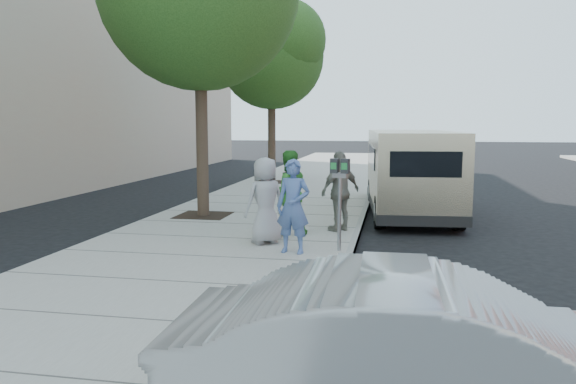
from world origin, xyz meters
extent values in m
plane|color=black|center=(0.00, 0.00, 0.00)|extent=(120.00, 120.00, 0.00)
cube|color=gray|center=(-1.00, 0.00, 0.07)|extent=(5.00, 60.00, 0.15)
cube|color=gray|center=(1.44, 0.00, 0.07)|extent=(0.12, 60.00, 0.16)
cube|color=black|center=(-2.30, 2.40, 0.15)|extent=(1.20, 1.20, 0.01)
cylinder|color=#38281E|center=(-2.30, 2.40, 2.13)|extent=(0.28, 0.28, 3.96)
cube|color=black|center=(-2.30, 10.00, 0.15)|extent=(1.20, 1.20, 0.01)
cylinder|color=#38281E|center=(-2.30, 10.00, 1.91)|extent=(0.28, 0.28, 3.52)
sphere|color=#1E4517|center=(-2.30, 10.00, 4.71)|extent=(3.80, 3.80, 3.80)
sphere|color=#1E4517|center=(-1.70, 9.60, 5.21)|extent=(2.85, 2.85, 2.85)
sphere|color=#1E4517|center=(-2.80, 10.50, 5.01)|extent=(2.66, 2.66, 2.66)
cylinder|color=gray|center=(1.25, -0.67, 0.78)|extent=(0.06, 0.06, 1.27)
cube|color=gray|center=(1.25, -0.67, 1.46)|extent=(0.26, 0.13, 0.09)
cube|color=#2D2D30|center=(1.16, -0.64, 1.62)|extent=(0.16, 0.14, 0.25)
cube|color=#2D2D30|center=(1.34, -0.69, 1.62)|extent=(0.16, 0.14, 0.25)
cube|color=#C4B18D|center=(2.57, 4.20, 1.17)|extent=(2.38, 5.39, 1.93)
cube|color=#C4B18D|center=(2.33, 7.05, 0.69)|extent=(1.83, 0.68, 0.83)
cube|color=black|center=(2.79, 1.57, 1.51)|extent=(1.45, 0.14, 0.53)
cylinder|color=black|center=(1.57, 5.85, 0.37)|extent=(0.31, 0.76, 0.74)
cylinder|color=black|center=(3.27, 6.00, 0.37)|extent=(0.31, 0.76, 0.74)
cylinder|color=black|center=(1.87, 2.30, 0.37)|extent=(0.31, 0.76, 0.74)
cylinder|color=black|center=(3.58, 2.44, 0.37)|extent=(0.31, 0.76, 0.74)
imported|color=#9EA2A5|center=(2.54, -6.32, 0.65)|extent=(4.00, 1.48, 1.31)
imported|color=#49649C|center=(0.50, -0.99, 0.95)|extent=(0.64, 0.47, 1.60)
imported|color=#2F7A28|center=(0.12, 0.55, 0.98)|extent=(1.00, 0.91, 1.67)
imported|color=#9A9A9C|center=(-0.14, -0.34, 0.94)|extent=(0.91, 0.90, 1.59)
imported|color=gray|center=(1.09, 1.11, 0.97)|extent=(0.94, 0.97, 1.63)
camera|label=1|loc=(2.17, -10.22, 2.37)|focal=35.00mm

